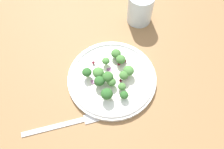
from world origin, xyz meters
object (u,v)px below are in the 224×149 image
object	(u,v)px
broccoli_floret_1	(121,60)
broccoli_floret_0	(87,72)
broccoli_floret_2	(124,95)
fork	(65,124)
water_glass	(139,8)
plate	(112,78)

from	to	relation	value
broccoli_floret_1	broccoli_floret_0	bearing A→B (deg)	-132.62
broccoli_floret_1	broccoli_floret_2	size ratio (longest dim) A/B	1.22
broccoli_floret_0	fork	distance (cm)	13.81
broccoli_floret_1	fork	distance (cm)	21.72
fork	water_glass	xyz separation A→B (cm)	(4.74, 38.92, 4.39)
broccoli_floret_0	broccoli_floret_2	world-z (taller)	broccoli_floret_0
broccoli_floret_0	broccoli_floret_2	distance (cm)	11.26
plate	broccoli_floret_1	size ratio (longest dim) A/B	8.94
plate	water_glass	size ratio (longest dim) A/B	2.54
plate	broccoli_floret_1	bearing A→B (deg)	83.90
plate	fork	distance (cm)	16.73
plate	fork	world-z (taller)	plate
plate	broccoli_floret_0	size ratio (longest dim) A/B	9.27
broccoli_floret_0	broccoli_floret_1	xyz separation A→B (cm)	(6.59, 7.16, -0.22)
broccoli_floret_1	broccoli_floret_2	bearing A→B (deg)	-63.89
broccoli_floret_0	water_glass	world-z (taller)	water_glass
plate	broccoli_floret_2	world-z (taller)	broccoli_floret_2
broccoli_floret_2	fork	bearing A→B (deg)	-132.97
broccoli_floret_0	broccoli_floret_1	distance (cm)	9.74
broccoli_floret_1	water_glass	bearing A→B (deg)	94.62
broccoli_floret_2	fork	xyz separation A→B (cm)	(-10.69, -11.48, -2.51)
broccoli_floret_0	broccoli_floret_1	size ratio (longest dim) A/B	0.96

